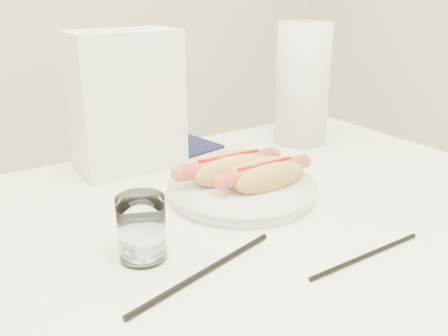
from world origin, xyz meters
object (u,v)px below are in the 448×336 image
water_glass (142,228)px  plate (242,191)px  paper_towel_roll (302,84)px  hotdog_right (264,175)px  hotdog_left (228,168)px  napkin_box (127,102)px  table (220,254)px

water_glass → plate: bearing=22.4°
water_glass → paper_towel_roll: paper_towel_roll is taller
plate → hotdog_right: bearing=-45.4°
plate → water_glass: bearing=-157.6°
plate → hotdog_right: 0.05m
water_glass → paper_towel_roll: (0.53, 0.28, 0.09)m
hotdog_right → water_glass: bearing=-165.8°
hotdog_left → napkin_box: 0.25m
plate → paper_towel_roll: paper_towel_roll is taller
water_glass → napkin_box: napkin_box is taller
hotdog_left → napkin_box: size_ratio=0.71×
hotdog_right → water_glass: size_ratio=1.98×
plate → hotdog_right: hotdog_right is taller
plate → napkin_box: 0.29m
hotdog_right → water_glass: water_glass is taller
water_glass → napkin_box: size_ratio=0.33×
table → napkin_box: 0.36m
table → hotdog_left: hotdog_left is taller
hotdog_right → plate: bearing=134.3°
plate → water_glass: 0.25m
water_glass → hotdog_right: bearing=14.6°
table → hotdog_left: size_ratio=6.25×
plate → hotdog_left: (-0.01, 0.03, 0.03)m
plate → hotdog_left: 0.05m
table → hotdog_left: 0.16m
plate → paper_towel_roll: (0.30, 0.19, 0.13)m
plate → hotdog_left: size_ratio=1.30×
hotdog_right → napkin_box: (-0.13, 0.27, 0.09)m
hotdog_left → napkin_box: bearing=117.0°
napkin_box → table: bearing=-86.0°
hotdog_left → paper_towel_roll: bearing=29.6°
plate → hotdog_left: hotdog_left is taller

